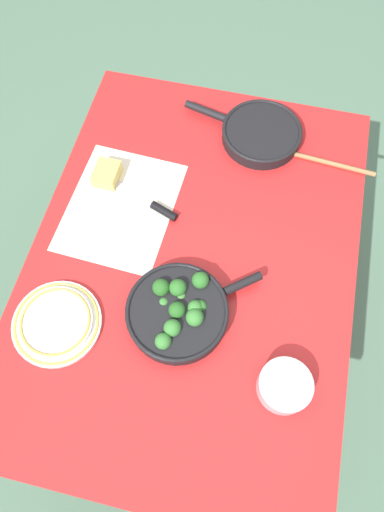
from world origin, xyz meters
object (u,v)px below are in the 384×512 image
at_px(skillet_eggs, 260,133).
at_px(cheese_block, 107,174).
at_px(skillet_broccoli, 181,311).
at_px(grater_knife, 150,203).
at_px(dinner_plate_stack, 56,322).
at_px(prep_bowl_steel, 284,386).
at_px(wooden_spoon, 299,155).

xyz_separation_m(skillet_eggs, cheese_block, (-0.26, 0.43, -0.00)).
height_order(skillet_broccoli, grater_knife, skillet_broccoli).
bearing_deg(dinner_plate_stack, grater_knife, -19.03).
distance_m(skillet_broccoli, prep_bowl_steel, 0.32).
relative_size(cheese_block, dinner_plate_stack, 0.37).
bearing_deg(grater_knife, cheese_block, -2.12).
height_order(cheese_block, dinner_plate_stack, cheese_block).
height_order(skillet_broccoli, dinner_plate_stack, skillet_broccoli).
bearing_deg(skillet_broccoli, skillet_eggs, 41.94).
distance_m(cheese_block, dinner_plate_stack, 0.47).
bearing_deg(skillet_broccoli, dinner_plate_stack, 158.96).
distance_m(skillet_eggs, grater_knife, 0.42).
distance_m(wooden_spoon, cheese_block, 0.60).
relative_size(wooden_spoon, dinner_plate_stack, 1.64).
height_order(skillet_eggs, cheese_block, skillet_eggs).
relative_size(skillet_broccoli, cheese_block, 3.78).
bearing_deg(prep_bowl_steel, skillet_eggs, 13.71).
relative_size(skillet_eggs, dinner_plate_stack, 1.65).
bearing_deg(dinner_plate_stack, skillet_broccoli, -72.56).
distance_m(wooden_spoon, grater_knife, 0.50).
relative_size(skillet_broccoli, wooden_spoon, 0.86).
relative_size(skillet_eggs, cheese_block, 4.44).
xyz_separation_m(skillet_eggs, wooden_spoon, (-0.04, -0.13, -0.02)).
bearing_deg(prep_bowl_steel, cheese_block, 50.75).
bearing_deg(wooden_spoon, cheese_block, 25.55).
distance_m(skillet_broccoli, cheese_block, 0.49).
height_order(skillet_broccoli, wooden_spoon, skillet_broccoli).
bearing_deg(prep_bowl_steel, grater_knife, 46.54).
bearing_deg(skillet_eggs, prep_bowl_steel, 117.53).
bearing_deg(prep_bowl_steel, wooden_spoon, 4.15).
distance_m(skillet_broccoli, wooden_spoon, 0.64).
distance_m(grater_knife, prep_bowl_steel, 0.64).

